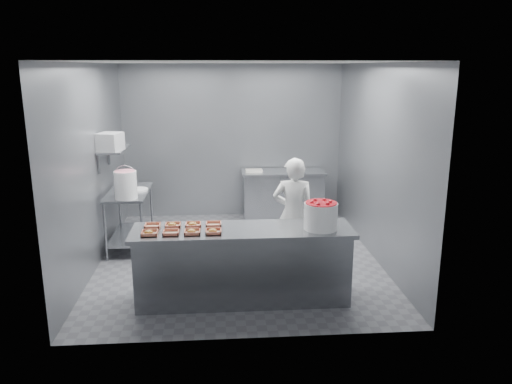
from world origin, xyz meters
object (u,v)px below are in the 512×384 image
tray_2 (192,232)px  service_counter (243,264)px  worker (293,214)px  back_counter (283,195)px  tray_4 (153,226)px  tray_7 (214,224)px  strawberry_tub (321,215)px  tray_1 (171,233)px  glaze_bucket (126,184)px  tray_0 (149,233)px  tray_5 (173,225)px  tray_6 (193,225)px  appliance (110,142)px  tray_3 (213,231)px  prep_table (130,210)px

tray_2 → service_counter: bearing=12.8°
service_counter → worker: worker is taller
back_counter → tray_4: (-1.96, -3.12, 0.47)m
tray_7 → strawberry_tub: 1.27m
tray_1 → strawberry_tub: bearing=1.9°
tray_4 → glaze_bucket: bearing=111.4°
service_counter → tray_0: size_ratio=13.88×
back_counter → tray_5: 3.59m
tray_7 → glaze_bucket: size_ratio=0.38×
tray_7 → worker: bearing=37.4°
tray_2 → tray_5: (-0.24, 0.26, 0.00)m
strawberry_tub → tray_0: bearing=-178.4°
service_counter → tray_1: bearing=-170.8°
tray_0 → tray_5: 0.36m
back_counter → tray_6: size_ratio=8.01×
tray_4 → appliance: (-0.76, 1.58, 0.77)m
tray_7 → tray_6: bearing=-180.0°
tray_7 → worker: (1.09, 0.83, -0.14)m
tray_5 → tray_4: bearing=180.0°
tray_0 → tray_4: (0.00, 0.26, -0.00)m
tray_3 → strawberry_tub: size_ratio=0.48×
tray_0 → appliance: appliance is taller
back_counter → tray_4: size_ratio=8.01×
service_counter → tray_3: (-0.34, -0.13, 0.47)m
tray_0 → glaze_bucket: 1.74m
strawberry_tub → glaze_bucket: (-2.51, 1.59, 0.04)m
tray_2 → tray_0: bearing=180.0°
tray_0 → tray_3: size_ratio=1.00×
tray_2 → tray_3: (0.24, 0.00, 0.00)m
back_counter → tray_7: 3.39m
tray_2 → worker: 1.73m
tray_5 → appliance: size_ratio=0.54×
worker → glaze_bucket: worker is taller
service_counter → glaze_bucket: size_ratio=5.33×
tray_0 → tray_4: tray_0 is taller
back_counter → tray_1: bearing=-117.0°
tray_2 → appliance: size_ratio=0.54×
tray_4 → tray_6: size_ratio=1.00×
glaze_bucket → tray_1: bearing=-64.6°
tray_5 → strawberry_tub: bearing=-6.8°
glaze_bucket → tray_6: bearing=-53.6°
prep_table → appliance: (-0.17, -0.24, 1.10)m
tray_7 → strawberry_tub: (1.25, -0.21, 0.15)m
tray_3 → prep_table: bearing=122.1°
tray_3 → worker: worker is taller
tray_6 → strawberry_tub: 1.51m
tray_0 → glaze_bucket: (-0.54, 1.64, 0.19)m
prep_table → strawberry_tub: 3.30m
back_counter → worker: (-0.15, -2.29, 0.33)m
worker → appliance: bearing=-6.9°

